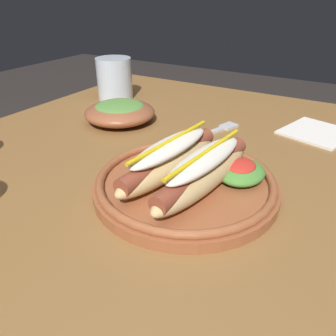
{
  "coord_description": "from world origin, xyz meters",
  "views": [
    {
      "loc": [
        -0.38,
        -0.3,
        1.01
      ],
      "look_at": [
        -0.01,
        -0.08,
        0.77
      ],
      "focal_mm": 35.33,
      "sensor_mm": 36.0,
      "label": 1
    }
  ],
  "objects_px": {
    "hot_dog_plate": "(188,175)",
    "napkin": "(317,132)",
    "water_cup": "(114,79)",
    "fork": "(219,129)",
    "side_bowl": "(120,111)"
  },
  "relations": [
    {
      "from": "hot_dog_plate",
      "to": "napkin",
      "type": "relative_size",
      "value": 2.08
    },
    {
      "from": "hot_dog_plate",
      "to": "napkin",
      "type": "distance_m",
      "value": 0.36
    },
    {
      "from": "water_cup",
      "to": "napkin",
      "type": "relative_size",
      "value": 0.82
    },
    {
      "from": "fork",
      "to": "side_bowl",
      "type": "relative_size",
      "value": 0.77
    },
    {
      "from": "hot_dog_plate",
      "to": "side_bowl",
      "type": "distance_m",
      "value": 0.32
    },
    {
      "from": "water_cup",
      "to": "hot_dog_plate",
      "type": "bearing_deg",
      "value": -129.1
    },
    {
      "from": "hot_dog_plate",
      "to": "napkin",
      "type": "height_order",
      "value": "hot_dog_plate"
    },
    {
      "from": "water_cup",
      "to": "napkin",
      "type": "height_order",
      "value": "water_cup"
    },
    {
      "from": "fork",
      "to": "side_bowl",
      "type": "bearing_deg",
      "value": 125.04
    },
    {
      "from": "hot_dog_plate",
      "to": "side_bowl",
      "type": "relative_size",
      "value": 1.74
    },
    {
      "from": "napkin",
      "to": "water_cup",
      "type": "bearing_deg",
      "value": 92.34
    },
    {
      "from": "hot_dog_plate",
      "to": "fork",
      "type": "relative_size",
      "value": 2.25
    },
    {
      "from": "water_cup",
      "to": "napkin",
      "type": "distance_m",
      "value": 0.51
    },
    {
      "from": "water_cup",
      "to": "napkin",
      "type": "bearing_deg",
      "value": -87.66
    },
    {
      "from": "hot_dog_plate",
      "to": "napkin",
      "type": "bearing_deg",
      "value": -20.94
    }
  ]
}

